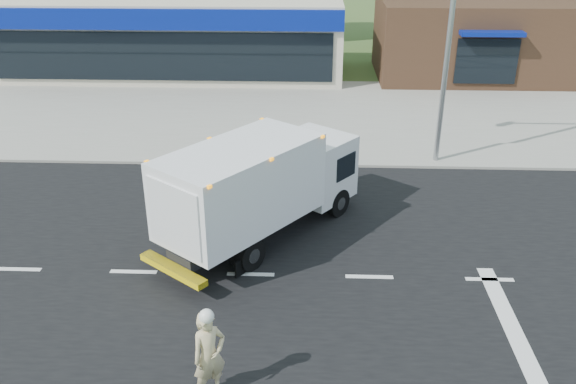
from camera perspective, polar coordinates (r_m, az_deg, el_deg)
ground at (r=15.62m, az=7.61°, el=-7.92°), size 120.00×120.00×0.00m
road_asphalt at (r=15.62m, az=7.61°, el=-7.91°), size 60.00×14.00×0.02m
sidewalk at (r=22.87m, az=5.96°, el=3.59°), size 60.00×2.40×0.12m
parking_apron at (r=28.34m, az=5.30°, el=7.88°), size 60.00×9.00×0.02m
lane_markings at (r=14.71m, az=13.39°, el=-10.74°), size 55.20×7.00×0.01m
ems_box_truck at (r=16.43m, az=-2.68°, el=0.85°), size 5.68×6.50×2.94m
emergency_worker at (r=11.80m, az=-7.39°, el=-14.80°), size 0.80×0.76×1.96m
retail_strip_mall at (r=34.37m, az=-10.67°, el=14.15°), size 18.00×6.20×4.00m
brown_storefront at (r=34.67m, az=16.94°, el=13.58°), size 10.00×6.70×4.00m
traffic_signal_pole at (r=21.25m, az=13.23°, el=15.06°), size 3.51×0.25×8.00m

